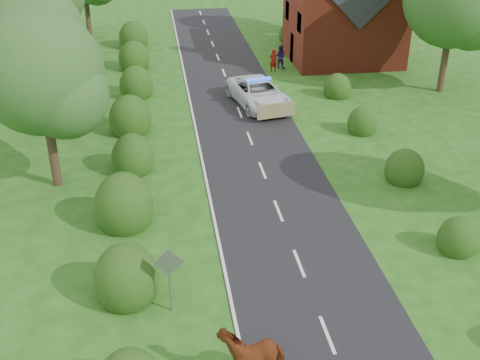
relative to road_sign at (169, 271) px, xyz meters
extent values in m
plane|color=#205515|center=(5.00, -2.00, -1.65)|extent=(120.00, 120.00, 0.00)
cube|color=black|center=(5.00, 13.00, -1.64)|extent=(6.00, 70.00, 0.02)
cube|color=white|center=(5.00, -2.00, -1.63)|extent=(0.12, 1.80, 0.01)
cube|color=white|center=(5.00, 2.00, -1.63)|extent=(0.12, 1.80, 0.01)
cube|color=white|center=(5.00, 6.00, -1.63)|extent=(0.12, 1.80, 0.01)
cube|color=white|center=(5.00, 10.00, -1.63)|extent=(0.12, 1.80, 0.01)
cube|color=white|center=(5.00, 14.00, -1.63)|extent=(0.12, 1.80, 0.01)
cube|color=white|center=(5.00, 18.00, -1.63)|extent=(0.12, 1.80, 0.01)
cube|color=white|center=(5.00, 22.00, -1.63)|extent=(0.12, 1.80, 0.01)
cube|color=white|center=(5.00, 26.00, -1.63)|extent=(0.12, 1.80, 0.01)
cube|color=white|center=(5.00, 30.00, -1.63)|extent=(0.12, 1.80, 0.01)
cube|color=white|center=(5.00, 34.00, -1.63)|extent=(0.12, 1.80, 0.01)
cube|color=white|center=(5.00, 38.00, -1.63)|extent=(0.12, 1.80, 0.01)
cube|color=white|center=(5.00, 42.00, -1.63)|extent=(0.12, 1.80, 0.01)
cube|color=white|center=(5.00, 46.00, -1.63)|extent=(0.12, 1.80, 0.01)
cube|color=white|center=(2.10, 13.00, -1.63)|extent=(0.12, 70.00, 0.01)
ellipsoid|color=#1B3515|center=(-1.50, 1.00, -0.91)|extent=(2.30, 2.41, 2.70)
ellipsoid|color=#1B3515|center=(-1.70, 6.00, -0.83)|extent=(2.50, 2.62, 3.00)
ellipsoid|color=#1B3515|center=(-1.40, 11.00, -0.97)|extent=(2.10, 2.20, 2.50)
ellipsoid|color=#1B3515|center=(-1.60, 16.00, -0.88)|extent=(2.40, 2.52, 2.80)
ellipsoid|color=#1B3515|center=(-1.30, 22.00, -0.94)|extent=(2.20, 2.31, 2.60)
ellipsoid|color=#1B3515|center=(-1.50, 28.00, -0.91)|extent=(2.30, 2.41, 2.70)
ellipsoid|color=#1B3515|center=(-1.60, 34.00, -0.88)|extent=(2.40, 2.52, 2.80)
ellipsoid|color=#1B3515|center=(11.40, 2.00, -1.13)|extent=(1.60, 1.68, 1.90)
ellipsoid|color=#1B3515|center=(11.60, 8.00, -1.08)|extent=(1.90, 2.00, 2.10)
ellipsoid|color=#1B3515|center=(11.50, 14.00, -1.10)|extent=(1.70, 1.78, 2.00)
ellipsoid|color=#1B3515|center=(11.80, 20.00, -1.10)|extent=(1.80, 1.89, 2.00)
ellipsoid|color=#1B3515|center=(11.60, 34.00, -1.10)|extent=(1.70, 1.78, 2.00)
cylinder|color=#332316|center=(-5.00, 10.00, 0.33)|extent=(0.44, 0.44, 3.96)
sphere|color=#295A24|center=(-5.00, 10.00, 3.93)|extent=(5.60, 5.60, 5.60)
sphere|color=#3F6929|center=(-4.02, 9.44, 3.03)|extent=(3.92, 3.92, 3.92)
cylinder|color=#332316|center=(-6.50, 18.00, 0.22)|extent=(0.44, 0.44, 3.74)
sphere|color=#295A24|center=(-6.50, 18.00, 3.62)|extent=(5.60, 5.60, 5.60)
sphere|color=#3F6929|center=(-5.52, 17.44, 2.77)|extent=(3.92, 3.92, 3.92)
cylinder|color=#332316|center=(-8.00, 28.00, 0.77)|extent=(0.44, 0.44, 4.84)
cylinder|color=#332316|center=(-5.50, 38.00, 0.44)|extent=(0.44, 0.44, 4.18)
cylinder|color=#332316|center=(19.00, 20.00, 0.55)|extent=(0.44, 0.44, 4.40)
sphere|color=#3F6929|center=(20.12, 19.36, 3.55)|extent=(4.48, 4.48, 4.48)
cylinder|color=#332316|center=(14.00, 36.00, 0.33)|extent=(0.44, 0.44, 3.96)
cylinder|color=gray|center=(0.00, 0.00, -0.55)|extent=(0.08, 0.08, 2.20)
cube|color=gray|center=(0.00, 0.00, 0.35)|extent=(1.06, 0.04, 1.06)
cube|color=maroon|center=(14.50, 28.00, 1.10)|extent=(8.00, 7.00, 5.50)
imported|color=brown|center=(2.27, -3.34, -0.86)|extent=(2.41, 1.57, 1.58)
imported|color=white|center=(6.36, 19.09, -0.84)|extent=(3.81, 6.30, 1.63)
cube|color=yellow|center=(6.95, 16.18, -0.92)|extent=(2.40, 0.54, 0.90)
cube|color=blue|center=(6.36, 19.09, 0.06)|extent=(1.65, 0.59, 0.14)
imported|color=maroon|center=(8.63, 25.82, -0.82)|extent=(0.70, 0.57, 1.67)
imported|color=#30134D|center=(9.34, 26.59, -0.78)|extent=(1.08, 1.02, 1.75)
camera|label=1|loc=(-0.01, -16.45, 12.08)|focal=45.00mm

